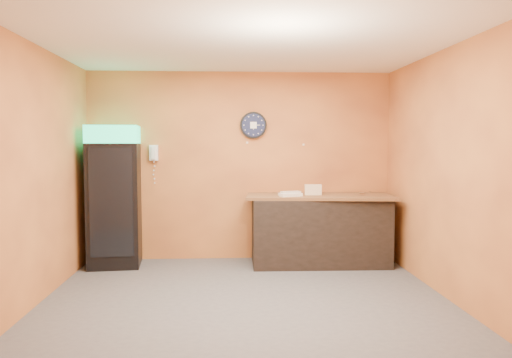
{
  "coord_description": "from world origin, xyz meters",
  "views": [
    {
      "loc": [
        -0.21,
        -5.48,
        1.73
      ],
      "look_at": [
        0.15,
        0.6,
        1.3
      ],
      "focal_mm": 35.0,
      "sensor_mm": 36.0,
      "label": 1
    }
  ],
  "objects": [
    {
      "name": "wrapped_sandwich_right",
      "position": [
        0.72,
        1.71,
        1.02
      ],
      "size": [
        0.3,
        0.19,
        0.04
      ],
      "primitive_type": "cube",
      "rotation": [
        0.0,
        0.0,
        0.3
      ],
      "color": "silver",
      "rests_on": "butcher_paper"
    },
    {
      "name": "butcher_paper",
      "position": [
        1.12,
        1.57,
        0.98
      ],
      "size": [
        2.16,
        1.09,
        0.04
      ],
      "primitive_type": "cube",
      "rotation": [
        0.0,
        0.0,
        -0.1
      ],
      "color": "brown",
      "rests_on": "prep_counter"
    },
    {
      "name": "wall_clock",
      "position": [
        0.19,
        1.97,
        2.01
      ],
      "size": [
        0.4,
        0.06,
        0.4
      ],
      "color": "black",
      "rests_on": "back_wall"
    },
    {
      "name": "left_wall",
      "position": [
        -2.25,
        0.0,
        1.4
      ],
      "size": [
        0.02,
        4.0,
        2.8
      ],
      "primitive_type": "cube",
      "color": "orange",
      "rests_on": "floor"
    },
    {
      "name": "wrapped_sandwich_left",
      "position": [
        0.65,
        1.52,
        1.02
      ],
      "size": [
        0.26,
        0.15,
        0.04
      ],
      "primitive_type": "cube",
      "rotation": [
        0.0,
        0.0,
        0.21
      ],
      "color": "silver",
      "rests_on": "butcher_paper"
    },
    {
      "name": "sub_roll_stack",
      "position": [
        1.02,
        1.55,
        1.08
      ],
      "size": [
        0.24,
        0.09,
        0.15
      ],
      "rotation": [
        0.0,
        0.0,
        -0.05
      ],
      "color": "beige",
      "rests_on": "butcher_paper"
    },
    {
      "name": "kitchen_tool",
      "position": [
        1.11,
        1.65,
        1.03
      ],
      "size": [
        0.06,
        0.06,
        0.06
      ],
      "primitive_type": "cylinder",
      "color": "silver",
      "rests_on": "butcher_paper"
    },
    {
      "name": "wall_phone",
      "position": [
        -1.28,
        1.95,
        1.6
      ],
      "size": [
        0.12,
        0.11,
        0.23
      ],
      "color": "white",
      "rests_on": "back_wall"
    },
    {
      "name": "floor",
      "position": [
        0.0,
        0.0,
        0.0
      ],
      "size": [
        4.5,
        4.5,
        0.0
      ],
      "primitive_type": "plane",
      "color": "#47474C",
      "rests_on": "ground"
    },
    {
      "name": "right_wall",
      "position": [
        2.25,
        0.0,
        1.4
      ],
      "size": [
        0.02,
        4.0,
        2.8
      ],
      "primitive_type": "cube",
      "color": "orange",
      "rests_on": "floor"
    },
    {
      "name": "beverage_cooler",
      "position": [
        -1.8,
        1.61,
        0.97
      ],
      "size": [
        0.75,
        0.76,
        1.99
      ],
      "rotation": [
        0.0,
        0.0,
        0.09
      ],
      "color": "black",
      "rests_on": "floor"
    },
    {
      "name": "back_wall",
      "position": [
        0.0,
        2.0,
        1.4
      ],
      "size": [
        4.5,
        0.02,
        2.8
      ],
      "primitive_type": "cube",
      "color": "orange",
      "rests_on": "floor"
    },
    {
      "name": "wrapped_sandwich_mid",
      "position": [
        0.68,
        1.38,
        1.02
      ],
      "size": [
        0.33,
        0.21,
        0.04
      ],
      "primitive_type": "cube",
      "rotation": [
        0.0,
        0.0,
        0.31
      ],
      "color": "silver",
      "rests_on": "butcher_paper"
    },
    {
      "name": "prep_counter",
      "position": [
        1.12,
        1.57,
        0.48
      ],
      "size": [
        1.94,
        0.89,
        0.96
      ],
      "primitive_type": "cube",
      "rotation": [
        0.0,
        0.0,
        -0.02
      ],
      "color": "black",
      "rests_on": "floor"
    },
    {
      "name": "ceiling",
      "position": [
        0.0,
        0.0,
        2.8
      ],
      "size": [
        4.5,
        4.0,
        0.02
      ],
      "primitive_type": "cube",
      "color": "white",
      "rests_on": "back_wall"
    }
  ]
}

